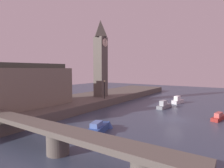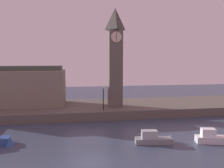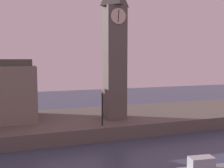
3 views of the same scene
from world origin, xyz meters
The scene contains 3 objects.
far_embankment centered at (0.00, 20.00, 0.75)m, with size 70.00×12.00×1.50m, color #5B544C.
clock_tower centered at (5.16, 18.01, 10.36)m, with size 2.58×2.61×17.10m.
streetlamp centered at (2.75, 15.21, 3.93)m, with size 0.36×0.36×3.89m.
Camera 3 is at (-5.04, -10.96, 8.67)m, focal length 40.91 mm.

